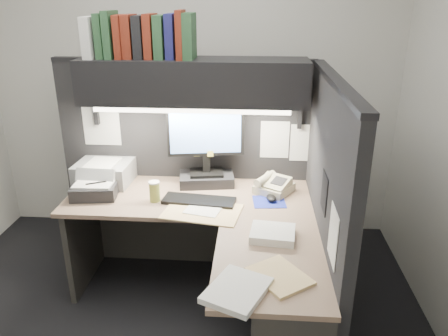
{
  "coord_description": "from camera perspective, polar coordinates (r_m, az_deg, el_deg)",
  "views": [
    {
      "loc": [
        0.55,
        -2.2,
        2.04
      ],
      "look_at": [
        0.35,
        0.51,
        0.97
      ],
      "focal_mm": 35.0,
      "sensor_mm": 36.0,
      "label": 1
    }
  ],
  "objects": [
    {
      "name": "floor",
      "position": [
        3.05,
        -7.84,
        -20.72
      ],
      "size": [
        3.5,
        3.5,
        0.0
      ],
      "primitive_type": "plane",
      "color": "black",
      "rests_on": "ground"
    },
    {
      "name": "wall_back",
      "position": [
        3.8,
        -4.3,
        11.04
      ],
      "size": [
        3.5,
        0.04,
        2.7
      ],
      "primitive_type": "cube",
      "color": "silver",
      "rests_on": "floor"
    },
    {
      "name": "partition_back",
      "position": [
        3.4,
        -4.91,
        0.11
      ],
      "size": [
        1.9,
        0.06,
        1.6
      ],
      "primitive_type": "cube",
      "color": "black",
      "rests_on": "floor"
    },
    {
      "name": "partition_right",
      "position": [
        2.71,
        12.9,
        -6.21
      ],
      "size": [
        0.06,
        1.5,
        1.6
      ],
      "primitive_type": "cube",
      "color": "black",
      "rests_on": "floor"
    },
    {
      "name": "desk",
      "position": [
        2.71,
        0.78,
        -14.45
      ],
      "size": [
        1.7,
        1.53,
        0.73
      ],
      "color": "#8C6C59",
      "rests_on": "floor"
    },
    {
      "name": "overhead_shelf",
      "position": [
        3.02,
        -4.05,
        11.24
      ],
      "size": [
        1.55,
        0.34,
        0.3
      ],
      "primitive_type": "cube",
      "color": "black",
      "rests_on": "partition_back"
    },
    {
      "name": "task_light_tube",
      "position": [
        2.92,
        -4.34,
        7.47
      ],
      "size": [
        1.32,
        0.04,
        0.04
      ],
      "primitive_type": "cylinder",
      "rotation": [
        0.0,
        1.57,
        0.0
      ],
      "color": "white",
      "rests_on": "overhead_shelf"
    },
    {
      "name": "monitor",
      "position": [
        3.18,
        -2.35,
        1.81
      ],
      "size": [
        0.55,
        0.3,
        0.59
      ],
      "rotation": [
        0.0,
        0.0,
        0.15
      ],
      "color": "black",
      "rests_on": "desk"
    },
    {
      "name": "keyboard",
      "position": [
        2.98,
        -3.28,
        -4.27
      ],
      "size": [
        0.51,
        0.22,
        0.02
      ],
      "primitive_type": "cube",
      "rotation": [
        0.0,
        0.0,
        -0.12
      ],
      "color": "black",
      "rests_on": "desk"
    },
    {
      "name": "mousepad",
      "position": [
        3.0,
        5.92,
        -4.41
      ],
      "size": [
        0.23,
        0.22,
        0.0
      ],
      "primitive_type": "cube",
      "rotation": [
        0.0,
        0.0,
        0.09
      ],
      "color": "#1C289B",
      "rests_on": "desk"
    },
    {
      "name": "mouse",
      "position": [
        3.0,
        6.19,
        -3.92
      ],
      "size": [
        0.09,
        0.12,
        0.04
      ],
      "primitive_type": "ellipsoid",
      "rotation": [
        0.0,
        0.0,
        0.25
      ],
      "color": "black",
      "rests_on": "mousepad"
    },
    {
      "name": "telephone",
      "position": [
        3.14,
        6.56,
        -2.33
      ],
      "size": [
        0.31,
        0.32,
        0.09
      ],
      "primitive_type": "cube",
      "rotation": [
        0.0,
        0.0,
        -0.55
      ],
      "color": "#B6B08C",
      "rests_on": "desk"
    },
    {
      "name": "coffee_cup",
      "position": [
        3.01,
        -9.05,
        -3.13
      ],
      "size": [
        0.09,
        0.09,
        0.13
      ],
      "primitive_type": "cylinder",
      "rotation": [
        0.0,
        0.0,
        -0.28
      ],
      "color": "#AFB247",
      "rests_on": "desk"
    },
    {
      "name": "printer",
      "position": [
        3.39,
        -15.3,
        -0.51
      ],
      "size": [
        0.42,
        0.36,
        0.16
      ],
      "primitive_type": "cube",
      "rotation": [
        0.0,
        0.0,
        -0.05
      ],
      "color": "#939598",
      "rests_on": "desk"
    },
    {
      "name": "notebook_stack",
      "position": [
        3.19,
        -16.48,
        -2.74
      ],
      "size": [
        0.33,
        0.29,
        0.09
      ],
      "primitive_type": "cube",
      "rotation": [
        0.0,
        0.0,
        0.13
      ],
      "color": "black",
      "rests_on": "desk"
    },
    {
      "name": "open_folder",
      "position": [
        2.85,
        -2.85,
        -5.7
      ],
      "size": [
        0.54,
        0.4,
        0.01
      ],
      "primitive_type": "cube",
      "rotation": [
        0.0,
        0.0,
        -0.17
      ],
      "color": "#DBBA7B",
      "rests_on": "desk"
    },
    {
      "name": "paper_stack_a",
      "position": [
        2.57,
        6.38,
        -8.53
      ],
      "size": [
        0.28,
        0.24,
        0.05
      ],
      "primitive_type": "cube",
      "rotation": [
        0.0,
        0.0,
        -0.11
      ],
      "color": "white",
      "rests_on": "desk"
    },
    {
      "name": "paper_stack_b",
      "position": [
        2.14,
        1.72,
        -15.67
      ],
      "size": [
        0.35,
        0.38,
        0.03
      ],
      "primitive_type": "cube",
      "rotation": [
        0.0,
        0.0,
        -0.43
      ],
      "color": "white",
      "rests_on": "desk"
    },
    {
      "name": "manila_stack",
      "position": [
        2.26,
        7.27,
        -13.83
      ],
      "size": [
        0.36,
        0.37,
        0.02
      ],
      "primitive_type": "cube",
      "rotation": [
        0.0,
        0.0,
        0.63
      ],
      "color": "#DBBA7B",
      "rests_on": "desk"
    },
    {
      "name": "binder_row",
      "position": [
        3.05,
        -10.74,
        16.55
      ],
      "size": [
        0.73,
        0.25,
        0.31
      ],
      "color": "silver",
      "rests_on": "overhead_shelf"
    },
    {
      "name": "pinned_papers",
      "position": [
        2.93,
        1.42,
        1.9
      ],
      "size": [
        1.76,
        1.31,
        0.51
      ],
      "color": "white",
      "rests_on": "partition_back"
    }
  ]
}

